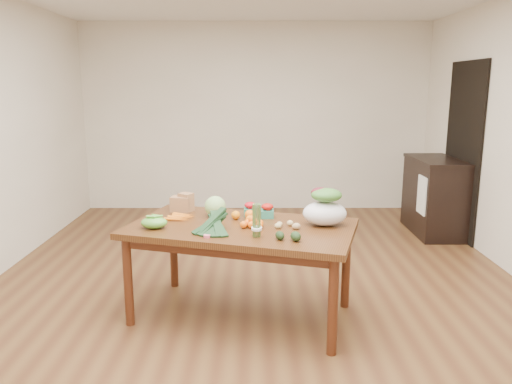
{
  "coord_description": "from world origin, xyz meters",
  "views": [
    {
      "loc": [
        -0.01,
        -4.33,
        1.82
      ],
      "look_at": [
        0.0,
        0.0,
        0.89
      ],
      "focal_mm": 35.0,
      "sensor_mm": 36.0,
      "label": 1
    }
  ],
  "objects_px": {
    "paper_bag": "(181,202)",
    "salad_bag": "(325,209)",
    "dining_table": "(241,271)",
    "kale_bunch": "(212,223)",
    "asparagus_bundle": "(257,220)",
    "mandarin_cluster": "(252,221)",
    "cabbage": "(215,206)",
    "cabinet": "(434,196)"
  },
  "relations": [
    {
      "from": "asparagus_bundle",
      "to": "mandarin_cluster",
      "type": "bearing_deg",
      "value": 113.94
    },
    {
      "from": "cabinet",
      "to": "asparagus_bundle",
      "type": "relative_size",
      "value": 4.08
    },
    {
      "from": "paper_bag",
      "to": "cabbage",
      "type": "xyz_separation_m",
      "value": [
        0.31,
        -0.18,
        0.01
      ]
    },
    {
      "from": "dining_table",
      "to": "salad_bag",
      "type": "bearing_deg",
      "value": 17.27
    },
    {
      "from": "paper_bag",
      "to": "salad_bag",
      "type": "xyz_separation_m",
      "value": [
        1.18,
        -0.44,
        0.05
      ]
    },
    {
      "from": "paper_bag",
      "to": "kale_bunch",
      "type": "height_order",
      "value": "kale_bunch"
    },
    {
      "from": "cabinet",
      "to": "mandarin_cluster",
      "type": "xyz_separation_m",
      "value": [
        -2.25,
        -2.34,
        0.32
      ]
    },
    {
      "from": "cabbage",
      "to": "paper_bag",
      "type": "bearing_deg",
      "value": 149.47
    },
    {
      "from": "mandarin_cluster",
      "to": "salad_bag",
      "type": "bearing_deg",
      "value": 4.72
    },
    {
      "from": "kale_bunch",
      "to": "asparagus_bundle",
      "type": "bearing_deg",
      "value": 1.53
    },
    {
      "from": "cabinet",
      "to": "asparagus_bundle",
      "type": "height_order",
      "value": "asparagus_bundle"
    },
    {
      "from": "cabbage",
      "to": "asparagus_bundle",
      "type": "relative_size",
      "value": 0.7
    },
    {
      "from": "cabinet",
      "to": "kale_bunch",
      "type": "bearing_deg",
      "value": -135.27
    },
    {
      "from": "cabinet",
      "to": "salad_bag",
      "type": "bearing_deg",
      "value": -126.31
    },
    {
      "from": "cabinet",
      "to": "mandarin_cluster",
      "type": "distance_m",
      "value": 3.26
    },
    {
      "from": "asparagus_bundle",
      "to": "dining_table",
      "type": "bearing_deg",
      "value": 128.1
    },
    {
      "from": "cabinet",
      "to": "kale_bunch",
      "type": "xyz_separation_m",
      "value": [
        -2.54,
        -2.52,
        0.36
      ]
    },
    {
      "from": "cabbage",
      "to": "salad_bag",
      "type": "bearing_deg",
      "value": -16.59
    },
    {
      "from": "asparagus_bundle",
      "to": "cabinet",
      "type": "bearing_deg",
      "value": 66.12
    },
    {
      "from": "kale_bunch",
      "to": "salad_bag",
      "type": "height_order",
      "value": "salad_bag"
    },
    {
      "from": "cabinet",
      "to": "kale_bunch",
      "type": "height_order",
      "value": "cabinet"
    },
    {
      "from": "mandarin_cluster",
      "to": "kale_bunch",
      "type": "distance_m",
      "value": 0.34
    },
    {
      "from": "cabbage",
      "to": "salad_bag",
      "type": "relative_size",
      "value": 0.51
    },
    {
      "from": "mandarin_cluster",
      "to": "salad_bag",
      "type": "height_order",
      "value": "salad_bag"
    },
    {
      "from": "mandarin_cluster",
      "to": "kale_bunch",
      "type": "xyz_separation_m",
      "value": [
        -0.29,
        -0.18,
        0.04
      ]
    },
    {
      "from": "dining_table",
      "to": "cabbage",
      "type": "bearing_deg",
      "value": 146.02
    },
    {
      "from": "paper_bag",
      "to": "salad_bag",
      "type": "distance_m",
      "value": 1.26
    },
    {
      "from": "cabinet",
      "to": "paper_bag",
      "type": "height_order",
      "value": "cabinet"
    },
    {
      "from": "salad_bag",
      "to": "kale_bunch",
      "type": "bearing_deg",
      "value": -165.4
    },
    {
      "from": "mandarin_cluster",
      "to": "salad_bag",
      "type": "distance_m",
      "value": 0.57
    },
    {
      "from": "cabinet",
      "to": "paper_bag",
      "type": "distance_m",
      "value": 3.43
    },
    {
      "from": "dining_table",
      "to": "asparagus_bundle",
      "type": "bearing_deg",
      "value": -51.9
    },
    {
      "from": "dining_table",
      "to": "salad_bag",
      "type": "distance_m",
      "value": 0.82
    },
    {
      "from": "cabinet",
      "to": "mandarin_cluster",
      "type": "bearing_deg",
      "value": -133.85
    },
    {
      "from": "kale_bunch",
      "to": "cabbage",
      "type": "bearing_deg",
      "value": 108.06
    },
    {
      "from": "cabbage",
      "to": "mandarin_cluster",
      "type": "distance_m",
      "value": 0.43
    },
    {
      "from": "cabbage",
      "to": "mandarin_cluster",
      "type": "bearing_deg",
      "value": -44.96
    },
    {
      "from": "dining_table",
      "to": "cabinet",
      "type": "xyz_separation_m",
      "value": [
        2.34,
        2.3,
        0.1
      ]
    },
    {
      "from": "kale_bunch",
      "to": "asparagus_bundle",
      "type": "relative_size",
      "value": 1.6
    },
    {
      "from": "cabinet",
      "to": "salad_bag",
      "type": "relative_size",
      "value": 2.99
    },
    {
      "from": "dining_table",
      "to": "cabbage",
      "type": "relative_size",
      "value": 9.87
    },
    {
      "from": "kale_bunch",
      "to": "asparagus_bundle",
      "type": "height_order",
      "value": "asparagus_bundle"
    }
  ]
}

